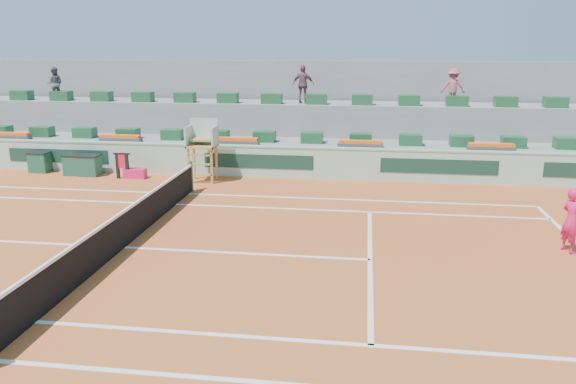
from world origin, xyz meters
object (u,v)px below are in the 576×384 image
player_bag (135,173)px  tennis_player (572,220)px  drink_cooler_a (90,165)px  umpire_chair (203,142)px

player_bag → tennis_player: bearing=-23.7°
drink_cooler_a → tennis_player: size_ratio=0.37×
drink_cooler_a → umpire_chair: bearing=-2.9°
umpire_chair → drink_cooler_a: umpire_chair is taller
tennis_player → drink_cooler_a: bearing=158.4°
umpire_chair → drink_cooler_a: size_ratio=2.86×
player_bag → umpire_chair: size_ratio=0.36×
player_bag → umpire_chair: umpire_chair is taller
player_bag → drink_cooler_a: bearing=174.6°
umpire_chair → tennis_player: bearing=-28.5°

